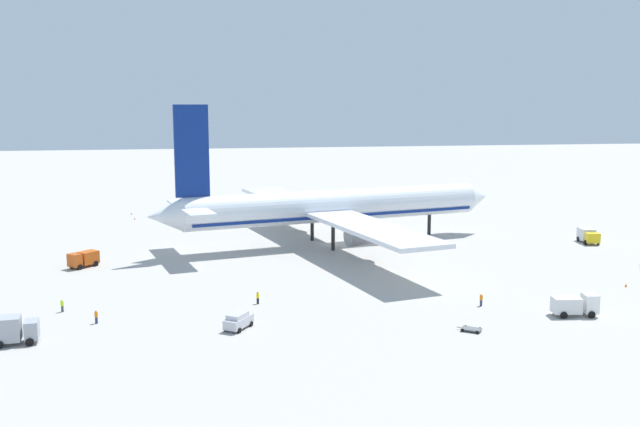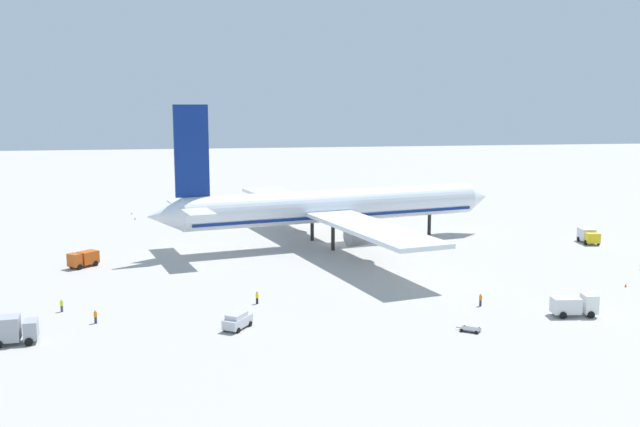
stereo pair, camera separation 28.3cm
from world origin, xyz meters
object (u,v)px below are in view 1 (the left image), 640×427
(service_truck_0, at_px, (14,329))
(service_truck_1, at_px, (84,259))
(traffic_cone_0, at_px, (131,213))
(baggage_cart_2, at_px, (471,329))
(traffic_cone_2, at_px, (228,213))
(ground_worker_3, at_px, (258,298))
(ground_worker_5, at_px, (62,306))
(ground_worker_4, at_px, (481,300))
(traffic_cone_1, at_px, (135,218))
(service_truck_3, at_px, (588,235))
(baggage_cart_1, at_px, (238,207))
(airliner, at_px, (330,207))
(ground_worker_1, at_px, (96,317))
(service_truck_4, at_px, (575,305))
(service_van, at_px, (238,320))
(traffic_cone_3, at_px, (626,285))

(service_truck_0, xyz_separation_m, service_truck_1, (2.37, 37.32, -0.24))
(traffic_cone_0, bearing_deg, baggage_cart_2, -64.93)
(traffic_cone_0, bearing_deg, traffic_cone_2, -9.36)
(ground_worker_3, distance_m, ground_worker_5, 25.15)
(ground_worker_4, xyz_separation_m, traffic_cone_0, (-51.52, 88.98, -0.59))
(traffic_cone_1, bearing_deg, service_truck_3, -26.90)
(baggage_cart_1, xyz_separation_m, traffic_cone_0, (-26.08, -3.35, -0.43))
(service_truck_1, distance_m, ground_worker_5, 25.63)
(traffic_cone_0, height_order, traffic_cone_1, same)
(airliner, distance_m, service_truck_1, 45.13)
(service_truck_1, distance_m, ground_worker_1, 31.93)
(service_truck_1, bearing_deg, ground_worker_4, -31.14)
(ground_worker_5, height_order, traffic_cone_2, ground_worker_5)
(baggage_cart_1, height_order, ground_worker_4, ground_worker_4)
(ground_worker_5, bearing_deg, airliner, 40.45)
(service_truck_4, height_order, ground_worker_4, service_truck_4)
(service_truck_1, distance_m, service_van, 43.11)
(airliner, height_order, service_van, airliner)
(service_truck_4, relative_size, baggage_cart_2, 2.11)
(traffic_cone_0, height_order, traffic_cone_2, same)
(service_truck_1, relative_size, baggage_cart_1, 1.48)
(service_truck_0, bearing_deg, service_truck_1, 86.36)
(baggage_cart_1, bearing_deg, traffic_cone_0, -172.67)
(service_van, bearing_deg, airliner, 66.30)
(traffic_cone_3, bearing_deg, ground_worker_1, -177.39)
(ground_worker_3, height_order, traffic_cone_1, ground_worker_3)
(service_truck_3, relative_size, ground_worker_3, 3.50)
(service_truck_4, xyz_separation_m, ground_worker_5, (-64.00, 13.90, -0.61))
(service_truck_3, xyz_separation_m, baggage_cart_2, (-43.29, -45.84, -1.21))
(service_truck_1, bearing_deg, service_truck_4, -31.36)
(traffic_cone_2, bearing_deg, traffic_cone_0, 170.64)
(service_truck_0, bearing_deg, ground_worker_3, 20.65)
(traffic_cone_1, bearing_deg, ground_worker_3, -74.10)
(airliner, relative_size, service_truck_1, 15.25)
(baggage_cart_1, bearing_deg, ground_worker_5, -108.72)
(service_truck_0, bearing_deg, ground_worker_5, 74.75)
(baggage_cart_1, distance_m, ground_worker_1, 93.61)
(service_truck_0, height_order, service_truck_3, service_truck_0)
(service_truck_4, bearing_deg, baggage_cart_1, 109.69)
(ground_worker_4, height_order, traffic_cone_1, ground_worker_4)
(traffic_cone_1, bearing_deg, traffic_cone_3, -45.26)
(ground_worker_4, bearing_deg, service_van, -173.85)
(service_truck_3, distance_m, traffic_cone_0, 103.78)
(ground_worker_3, bearing_deg, ground_worker_1, -166.75)
(baggage_cart_2, xyz_separation_m, ground_worker_4, (5.42, 9.57, 0.60))
(service_truck_0, xyz_separation_m, ground_worker_1, (8.10, 5.91, -0.83))
(service_van, xyz_separation_m, traffic_cone_0, (-19.17, 92.47, -0.76))
(ground_worker_3, relative_size, traffic_cone_3, 3.05)
(ground_worker_5, bearing_deg, service_van, -26.96)
(ground_worker_1, bearing_deg, baggage_cart_2, -14.55)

